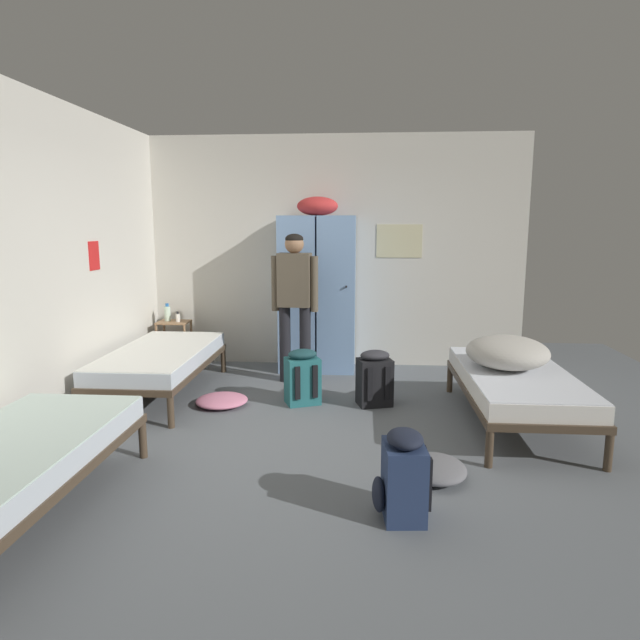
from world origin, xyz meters
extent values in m
plane|color=slate|center=(0.00, 0.00, 0.00)|extent=(7.87, 7.87, 0.00)
cube|color=beige|center=(0.00, 2.49, 1.41)|extent=(4.65, 0.06, 2.82)
cube|color=beige|center=(-2.29, 0.00, 1.41)|extent=(0.06, 4.92, 2.82)
cube|color=beige|center=(0.80, 2.45, 1.55)|extent=(0.55, 0.01, 0.40)
cube|color=red|center=(-2.26, 0.86, 1.45)|extent=(0.01, 0.20, 0.28)
cube|color=#7A9ECC|center=(-0.41, 2.18, 0.93)|extent=(0.44, 0.52, 1.85)
cylinder|color=black|center=(-0.29, 1.90, 1.05)|extent=(0.02, 0.03, 0.02)
cube|color=#7A9ECC|center=(0.05, 2.18, 0.93)|extent=(0.44, 0.52, 1.85)
cylinder|color=black|center=(0.17, 1.90, 1.05)|extent=(0.02, 0.03, 0.02)
ellipsoid|color=red|center=(-0.18, 2.18, 1.96)|extent=(0.48, 0.36, 0.22)
cylinder|color=#99704C|center=(-2.14, 2.05, 0.28)|extent=(0.03, 0.03, 0.55)
cylinder|color=#99704C|center=(-1.79, 2.05, 0.28)|extent=(0.03, 0.03, 0.55)
cylinder|color=#99704C|center=(-2.14, 2.32, 0.28)|extent=(0.03, 0.03, 0.55)
cylinder|color=#99704C|center=(-1.79, 2.32, 0.28)|extent=(0.03, 0.03, 0.55)
cube|color=#99704C|center=(-1.96, 2.18, 0.19)|extent=(0.38, 0.30, 0.02)
cube|color=#99704C|center=(-1.96, 2.18, 0.56)|extent=(0.38, 0.30, 0.02)
cylinder|color=#473828|center=(2.13, 1.36, 0.14)|extent=(0.06, 0.06, 0.28)
cylinder|color=#473828|center=(1.29, 1.36, 0.14)|extent=(0.06, 0.06, 0.28)
cylinder|color=#473828|center=(2.13, -0.48, 0.14)|extent=(0.06, 0.06, 0.28)
cylinder|color=#473828|center=(1.29, -0.48, 0.14)|extent=(0.06, 0.06, 0.28)
cube|color=#473828|center=(1.71, 0.44, 0.31)|extent=(0.90, 1.90, 0.06)
cube|color=silver|center=(1.71, 0.44, 0.41)|extent=(0.87, 1.84, 0.14)
cube|color=silver|center=(1.71, 0.44, 0.49)|extent=(0.86, 1.82, 0.01)
cylinder|color=#473828|center=(-2.13, 0.11, 0.14)|extent=(0.06, 0.06, 0.28)
cylinder|color=#473828|center=(-1.29, 0.11, 0.14)|extent=(0.06, 0.06, 0.28)
cylinder|color=#473828|center=(-2.13, 1.95, 0.14)|extent=(0.06, 0.06, 0.28)
cylinder|color=#473828|center=(-1.29, 1.95, 0.14)|extent=(0.06, 0.06, 0.28)
cube|color=#473828|center=(-1.71, 1.03, 0.31)|extent=(0.90, 1.90, 0.06)
cube|color=silver|center=(-1.71, 1.03, 0.41)|extent=(0.87, 1.84, 0.14)
cube|color=white|center=(-1.71, 1.03, 0.49)|extent=(0.86, 1.82, 0.01)
cylinder|color=#473828|center=(-2.13, -0.51, 0.14)|extent=(0.06, 0.06, 0.28)
cylinder|color=#473828|center=(-1.29, -0.51, 0.14)|extent=(0.06, 0.06, 0.28)
cube|color=#473828|center=(-1.71, -1.43, 0.31)|extent=(0.90, 1.90, 0.06)
cube|color=silver|center=(-1.71, -1.43, 0.41)|extent=(0.87, 1.84, 0.14)
cube|color=silver|center=(-1.71, -1.43, 0.49)|extent=(0.86, 1.82, 0.01)
ellipsoid|color=#B7B2A8|center=(1.65, 0.53, 0.63)|extent=(0.72, 0.75, 0.29)
cylinder|color=black|center=(-0.27, 1.62, 0.43)|extent=(0.13, 0.13, 0.86)
cylinder|color=black|center=(-0.50, 1.64, 0.43)|extent=(0.13, 0.13, 0.86)
cube|color=brown|center=(-0.38, 1.63, 1.15)|extent=(0.37, 0.24, 0.59)
cylinder|color=brown|center=(-0.17, 1.61, 1.11)|extent=(0.08, 0.08, 0.61)
cylinder|color=brown|center=(-0.60, 1.65, 1.11)|extent=(0.08, 0.08, 0.61)
sphere|color=#936B4C|center=(-0.38, 1.63, 1.54)|extent=(0.21, 0.21, 0.21)
ellipsoid|color=black|center=(-0.38, 1.63, 1.59)|extent=(0.20, 0.20, 0.12)
cylinder|color=silver|center=(-2.04, 2.20, 0.66)|extent=(0.07, 0.07, 0.18)
cylinder|color=#2666B2|center=(-2.04, 2.20, 0.77)|extent=(0.04, 0.04, 0.04)
cylinder|color=white|center=(-1.89, 2.14, 0.62)|extent=(0.06, 0.06, 0.10)
cylinder|color=black|center=(-1.89, 2.14, 0.69)|extent=(0.03, 0.03, 0.03)
cube|color=black|center=(0.49, 0.87, 0.23)|extent=(0.37, 0.32, 0.46)
ellipsoid|color=#2D2D33|center=(0.44, 1.01, 0.15)|extent=(0.25, 0.14, 0.20)
ellipsoid|color=#2D2D33|center=(0.49, 0.87, 0.50)|extent=(0.34, 0.29, 0.10)
cube|color=black|center=(0.61, 0.77, 0.25)|extent=(0.05, 0.04, 0.32)
cube|color=black|center=(0.44, 0.72, 0.25)|extent=(0.05, 0.04, 0.32)
cube|color=navy|center=(0.62, -1.23, 0.23)|extent=(0.27, 0.34, 0.46)
ellipsoid|color=black|center=(0.47, -1.24, 0.15)|extent=(0.10, 0.25, 0.20)
ellipsoid|color=black|center=(0.62, -1.23, 0.50)|extent=(0.24, 0.31, 0.10)
cube|color=black|center=(0.75, -1.13, 0.25)|extent=(0.03, 0.05, 0.32)
cube|color=black|center=(0.76, -1.30, 0.25)|extent=(0.03, 0.05, 0.32)
cube|color=#23666B|center=(-0.22, 0.86, 0.23)|extent=(0.39, 0.34, 0.46)
ellipsoid|color=#193D42|center=(-0.28, 1.00, 0.15)|extent=(0.25, 0.16, 0.20)
ellipsoid|color=#193D42|center=(-0.22, 0.86, 0.50)|extent=(0.35, 0.31, 0.10)
cube|color=black|center=(-0.09, 0.77, 0.25)|extent=(0.06, 0.04, 0.32)
cube|color=black|center=(-0.25, 0.70, 0.25)|extent=(0.06, 0.04, 0.32)
ellipsoid|color=slate|center=(0.89, -0.67, 0.06)|extent=(0.43, 0.51, 0.12)
ellipsoid|color=pink|center=(-1.01, 0.74, 0.05)|extent=(0.51, 0.50, 0.10)
camera|label=1|loc=(0.35, -4.35, 1.76)|focal=30.91mm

